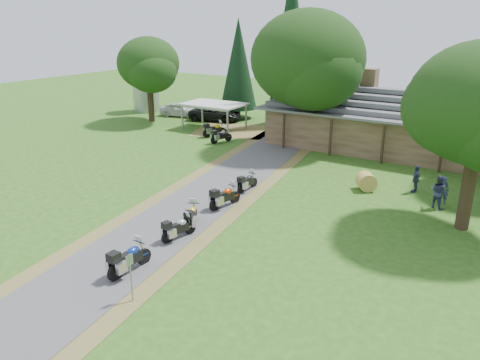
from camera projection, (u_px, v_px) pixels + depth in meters
The scene contains 24 objects.
ground at pixel (132, 248), 21.64m from camera, with size 120.00×120.00×0.00m, color #2C5217.
driveway at pixel (178, 217), 25.10m from camera, with size 46.00×46.00×0.00m, color #474649.
lodge at pixel (400, 120), 37.16m from camera, with size 21.40×9.40×4.90m, color brown, non-canonical shape.
silo at pixel (146, 84), 52.94m from camera, with size 2.96×2.96×6.01m, color gray.
carport at pixel (214, 116), 44.66m from camera, with size 5.73×3.82×2.48m, color silver, non-canonical shape.
car_white_sedan at pixel (180, 108), 50.57m from camera, with size 5.62×2.37×1.87m, color silver.
car_dark_suv at pixel (215, 110), 48.39m from camera, with size 5.87×2.50×2.25m, color black.
motorcycle_row_a at pixel (129, 257), 19.40m from camera, with size 2.06×0.67×1.41m, color navy, non-canonical shape.
motorcycle_row_b at pixel (179, 227), 22.43m from camera, with size 1.80×0.59×1.23m, color #9B9EA2, non-canonical shape.
motorcycle_row_c at pixel (192, 215), 23.69m from camera, with size 1.92×0.63×1.32m, color gold, non-canonical shape.
motorcycle_row_d at pixel (225, 195), 26.19m from camera, with size 2.02×0.66×1.38m, color #BA3509, non-canonical shape.
motorcycle_row_e at pixel (248, 181), 28.77m from camera, with size 1.77×0.58×1.21m, color black, non-canonical shape.
motorcycle_carport_a at pixel (215, 129), 41.99m from camera, with size 2.06×0.67×1.41m, color gold, non-canonical shape.
motorcycle_carport_b at pixel (221, 135), 39.91m from camera, with size 1.92×0.63×1.32m, color slate, non-canonical shape.
person_a at pixel (444, 188), 26.63m from camera, with size 0.54×0.39×1.88m, color navy.
person_b at pixel (439, 189), 25.92m from camera, with size 0.64×0.46×2.25m, color navy.
person_c at pixel (416, 177), 28.34m from camera, with size 0.57×0.41×2.00m, color navy.
hay_bale at pixel (366, 181), 28.85m from camera, with size 1.11×1.11×1.02m, color #A77A3D.
sign_post at pixel (131, 278), 17.27m from camera, with size 0.36×0.06×1.98m, color gray, non-canonical shape.
oak_lodge_left at pixel (307, 77), 36.88m from camera, with size 8.95×8.95×11.45m, color black, non-canonical shape.
oak_driveway at pixel (478, 129), 22.09m from camera, with size 6.84×6.84×10.23m, color black, non-canonical shape.
oak_silo at pixel (149, 75), 46.91m from camera, with size 6.19×6.19×9.42m, color black, non-canonical shape.
cedar_near at pixel (291, 43), 44.41m from camera, with size 4.13×4.13×15.67m, color black.
cedar_far at pixel (238, 69), 48.50m from camera, with size 3.88×3.88×10.24m, color black.
Camera 1 is at (14.45, -13.90, 10.07)m, focal length 35.00 mm.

